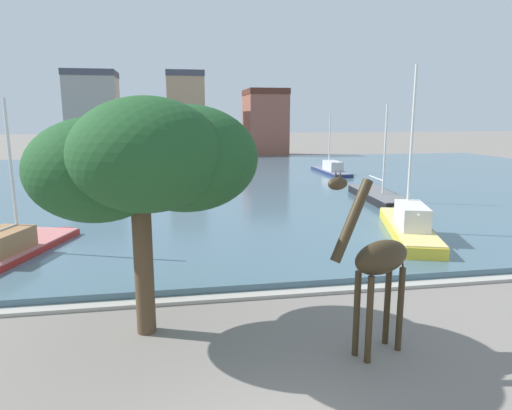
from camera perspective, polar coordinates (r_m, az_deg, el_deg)
name	(u,v)px	position (r m, az deg, el deg)	size (l,w,h in m)	color
harbor_water	(196,184)	(38.34, -7.55, 2.62)	(82.47, 47.95, 0.34)	#476675
quay_edge_coping	(230,297)	(14.90, -3.32, -11.46)	(82.47, 0.50, 0.12)	#ADA89E
giraffe_statue	(377,262)	(11.23, 14.99, -6.90)	(2.56, 1.43, 4.66)	#382B19
sailboat_navy	(329,171)	(45.02, 9.14, 4.26)	(1.71, 8.62, 5.97)	navy
sailboat_black	(383,201)	(30.11, 15.70, 0.51)	(2.49, 8.47, 6.49)	black
sailboat_red	(18,248)	(20.94, -27.66, -4.85)	(4.27, 8.13, 6.48)	red
sailboat_yellow	(406,226)	(22.74, 18.33, -2.54)	(4.20, 8.90, 8.04)	gold
shade_tree	(145,160)	(11.77, -13.76, 5.50)	(5.77, 5.62, 6.23)	brown
townhouse_corner_house	(94,116)	(65.54, -19.72, 10.53)	(6.55, 6.17, 11.61)	gray
townhouse_wide_warehouse	(186,114)	(67.39, -8.81, 11.16)	(5.24, 7.15, 11.90)	tan
townhouse_tall_gabled	(265,123)	(66.84, 1.12, 10.26)	(5.58, 8.05, 9.50)	#8E5142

